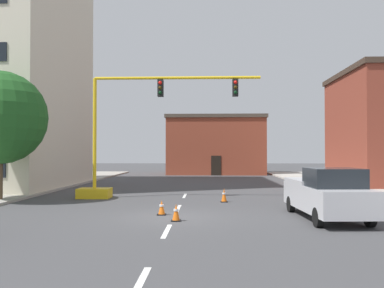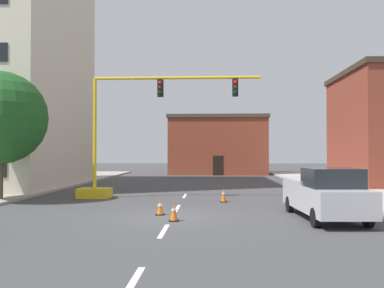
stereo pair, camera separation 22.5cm
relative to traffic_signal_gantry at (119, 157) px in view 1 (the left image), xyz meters
name	(u,v)px [view 1 (the left image)]	position (x,y,z in m)	size (l,w,h in m)	color
ground_plane	(174,217)	(3.64, -6.62, -2.31)	(160.00, 160.00, 0.00)	#424244
sidewalk_right	(384,195)	(15.22, 1.38, -2.24)	(6.00, 56.00, 0.14)	#B2ADA3
lane_stripe_seg_1	(139,284)	(3.64, -15.12, -2.31)	(0.16, 2.40, 0.01)	silver
lane_stripe_seg_2	(167,231)	(3.64, -9.62, -2.31)	(0.16, 2.40, 0.01)	silver
lane_stripe_seg_3	(178,208)	(3.64, -4.12, -2.31)	(0.16, 2.40, 0.01)	silver
lane_stripe_seg_4	(185,196)	(3.64, 1.38, -2.31)	(0.16, 2.40, 0.01)	silver
building_brick_center	(215,145)	(5.97, 27.18, 1.13)	(11.54, 8.53, 6.86)	brown
traffic_signal_gantry	(119,157)	(0.00, 0.00, 0.00)	(10.21, 1.20, 6.83)	yellow
tree_left_near	(0,118)	(-5.83, -1.98, 2.06)	(4.86, 4.86, 6.81)	brown
pickup_truck_silver	(326,194)	(9.57, -6.95, -1.34)	(2.28, 5.50, 1.99)	#BCBCC1
traffic_cone_roadside_a	(162,208)	(3.09, -6.15, -2.01)	(0.36, 0.36, 0.61)	black
traffic_cone_roadside_b	(176,213)	(3.80, -7.66, -1.99)	(0.36, 0.36, 0.65)	black
traffic_cone_roadside_c	(224,195)	(5.84, -1.63, -1.97)	(0.36, 0.36, 0.70)	black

